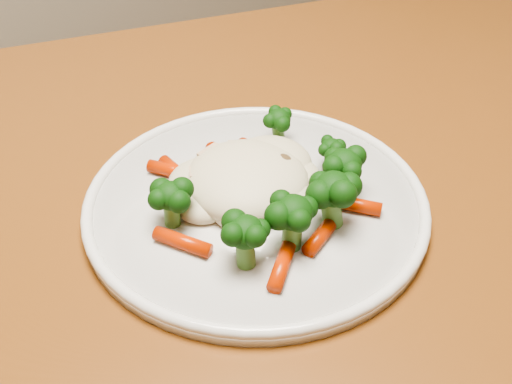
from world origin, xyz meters
The scene contains 3 objects.
dining_table centered at (-0.17, 0.27, 0.64)m, with size 1.29×1.01×0.75m.
plate centered at (-0.26, 0.27, 0.76)m, with size 0.29×0.29×0.01m, color silver.
meal centered at (-0.25, 0.26, 0.78)m, with size 0.20×0.19×0.05m.
Camera 1 is at (-0.50, -0.08, 1.11)m, focal length 45.00 mm.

